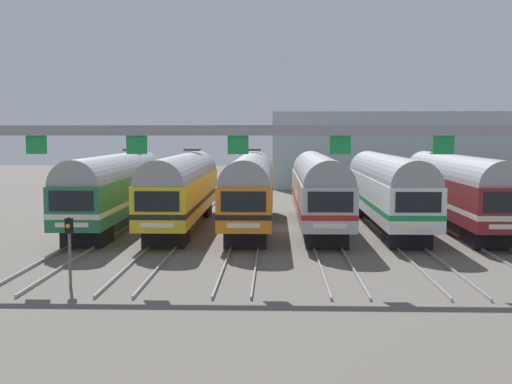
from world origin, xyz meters
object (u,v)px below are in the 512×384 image
at_px(commuter_train_white, 387,187).
at_px(commuter_train_green, 115,187).
at_px(catenary_gantry, 289,151).
at_px(yard_signal_mast, 69,238).
at_px(commuter_train_orange, 250,187).
at_px(commuter_train_yellow, 183,187).
at_px(commuter_train_stainless, 318,187).
at_px(commuter_train_maroon, 456,187).

bearing_deg(commuter_train_white, commuter_train_green, 179.99).
height_order(commuter_train_white, catenary_gantry, catenary_gantry).
bearing_deg(yard_signal_mast, commuter_train_orange, 67.84).
bearing_deg(commuter_train_orange, commuter_train_yellow, 180.00).
xyz_separation_m(commuter_train_orange, commuter_train_stainless, (4.38, -0.00, -0.00)).
bearing_deg(commuter_train_green, commuter_train_yellow, 0.00).
distance_m(catenary_gantry, yard_signal_mast, 9.75).
relative_size(commuter_train_stainless, yard_signal_mast, 6.37).
height_order(commuter_train_green, commuter_train_maroon, same).
xyz_separation_m(commuter_train_yellow, yard_signal_mast, (-2.19, -16.12, -0.70)).
bearing_deg(catenary_gantry, commuter_train_stainless, 80.79).
distance_m(commuter_train_green, yard_signal_mast, 16.29).
relative_size(commuter_train_green, commuter_train_white, 1.00).
bearing_deg(commuter_train_green, commuter_train_maroon, 0.00).
distance_m(commuter_train_yellow, commuter_train_maroon, 17.51).
bearing_deg(commuter_train_maroon, yard_signal_mast, -140.70).
height_order(commuter_train_green, catenary_gantry, catenary_gantry).
relative_size(commuter_train_white, catenary_gantry, 0.67).
distance_m(commuter_train_white, catenary_gantry, 15.25).
distance_m(commuter_train_orange, commuter_train_maroon, 13.14).
xyz_separation_m(commuter_train_green, commuter_train_yellow, (4.38, 0.00, 0.00)).
height_order(commuter_train_green, commuter_train_yellow, same).
bearing_deg(yard_signal_mast, commuter_train_yellow, 82.27).
bearing_deg(commuter_train_maroon, commuter_train_white, -179.94).
bearing_deg(commuter_train_orange, commuter_train_stainless, -0.06).
xyz_separation_m(commuter_train_orange, catenary_gantry, (2.19, -13.50, 2.69)).
height_order(commuter_train_stainless, commuter_train_white, same).
distance_m(commuter_train_maroon, catenary_gantry, 17.59).
distance_m(commuter_train_green, commuter_train_orange, 8.76).
bearing_deg(catenary_gantry, commuter_train_orange, 99.21).
xyz_separation_m(commuter_train_stainless, yard_signal_mast, (-10.95, -16.12, -0.70)).
bearing_deg(commuter_train_white, commuter_train_maroon, 0.06).
distance_m(commuter_train_white, yard_signal_mast, 22.25).
relative_size(commuter_train_green, commuter_train_stainless, 1.00).
relative_size(commuter_train_white, commuter_train_maroon, 1.00).
height_order(commuter_train_orange, commuter_train_maroon, same).
relative_size(commuter_train_orange, commuter_train_white, 1.00).
xyz_separation_m(catenary_gantry, yard_signal_mast, (-8.76, -2.63, -3.40)).
height_order(commuter_train_orange, catenary_gantry, catenary_gantry).
bearing_deg(commuter_train_green, catenary_gantry, -50.96).
relative_size(commuter_train_green, commuter_train_yellow, 1.00).
bearing_deg(commuter_train_yellow, commuter_train_green, 180.00).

